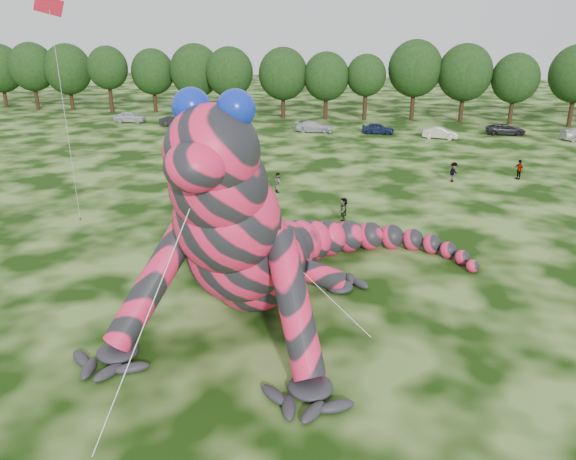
% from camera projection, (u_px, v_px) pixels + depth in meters
% --- Properties ---
extents(ground, '(240.00, 240.00, 0.00)m').
position_uv_depth(ground, '(266.00, 341.00, 23.88)').
color(ground, '#16330A').
rests_on(ground, ground).
extents(inflatable_gecko, '(20.22, 23.20, 10.67)m').
position_uv_depth(inflatable_gecko, '(263.00, 193.00, 25.81)').
color(inflatable_gecko, '#F52252').
rests_on(inflatable_gecko, ground).
extents(flying_kite, '(3.05, 4.37, 14.48)m').
position_uv_depth(flying_kite, '(51.00, 24.00, 30.22)').
color(flying_kite, red).
rests_on(flying_kite, ground).
extents(tree_0, '(6.91, 6.22, 9.51)m').
position_uv_depth(tree_0, '(1.00, 76.00, 85.93)').
color(tree_0, black).
rests_on(tree_0, ground).
extents(tree_1, '(6.74, 6.07, 9.81)m').
position_uv_depth(tree_1, '(33.00, 76.00, 83.75)').
color(tree_1, black).
rests_on(tree_1, ground).
extents(tree_2, '(7.04, 6.34, 9.64)m').
position_uv_depth(tree_2, '(69.00, 77.00, 83.53)').
color(tree_2, black).
rests_on(tree_2, ground).
extents(tree_3, '(5.81, 5.23, 9.44)m').
position_uv_depth(tree_3, '(109.00, 80.00, 80.78)').
color(tree_3, black).
rests_on(tree_3, ground).
extents(tree_4, '(6.22, 5.60, 9.06)m').
position_uv_depth(tree_4, '(153.00, 81.00, 81.34)').
color(tree_4, black).
rests_on(tree_4, ground).
extents(tree_5, '(7.16, 6.44, 9.80)m').
position_uv_depth(tree_5, '(195.00, 79.00, 79.86)').
color(tree_5, black).
rests_on(tree_5, ground).
extents(tree_6, '(6.52, 5.86, 9.49)m').
position_uv_depth(tree_6, '(230.00, 82.00, 77.36)').
color(tree_6, black).
rests_on(tree_6, ground).
extents(tree_7, '(6.68, 6.01, 9.48)m').
position_uv_depth(tree_7, '(283.00, 83.00, 76.22)').
color(tree_7, black).
rests_on(tree_7, ground).
extents(tree_8, '(6.14, 5.53, 8.94)m').
position_uv_depth(tree_8, '(326.00, 86.00, 75.50)').
color(tree_8, black).
rests_on(tree_8, ground).
extents(tree_9, '(5.27, 4.74, 8.68)m').
position_uv_depth(tree_9, '(366.00, 87.00, 74.99)').
color(tree_9, black).
rests_on(tree_9, ground).
extents(tree_10, '(7.09, 6.38, 10.50)m').
position_uv_depth(tree_10, '(414.00, 80.00, 74.74)').
color(tree_10, black).
rests_on(tree_10, ground).
extents(tree_11, '(7.01, 6.31, 10.07)m').
position_uv_depth(tree_11, '(464.00, 83.00, 73.39)').
color(tree_11, black).
rests_on(tree_11, ground).
extents(tree_12, '(5.99, 5.39, 8.97)m').
position_uv_depth(tree_12, '(514.00, 89.00, 72.11)').
color(tree_12, black).
rests_on(tree_12, ground).
extents(tree_13, '(6.83, 6.15, 10.13)m').
position_uv_depth(tree_13, '(575.00, 86.00, 70.15)').
color(tree_13, black).
rests_on(tree_13, ground).
extents(car_0, '(4.25, 1.92, 1.41)m').
position_uv_depth(car_0, '(130.00, 117.00, 74.53)').
color(car_0, silver).
rests_on(car_0, ground).
extents(car_1, '(4.12, 1.73, 1.32)m').
position_uv_depth(car_1, '(175.00, 121.00, 71.92)').
color(car_1, black).
rests_on(car_1, ground).
extents(car_2, '(5.71, 3.50, 1.48)m').
position_uv_depth(car_2, '(218.00, 121.00, 71.06)').
color(car_2, maroon).
rests_on(car_2, ground).
extents(car_3, '(4.65, 2.06, 1.33)m').
position_uv_depth(car_3, '(314.00, 127.00, 68.14)').
color(car_3, silver).
rests_on(car_3, ground).
extents(car_4, '(3.86, 1.61, 1.31)m').
position_uv_depth(car_4, '(378.00, 128.00, 67.02)').
color(car_4, '#162144').
rests_on(car_4, ground).
extents(car_5, '(4.08, 1.95, 1.29)m').
position_uv_depth(car_5, '(440.00, 133.00, 64.33)').
color(car_5, beige).
rests_on(car_5, ground).
extents(car_6, '(4.58, 2.25, 1.25)m').
position_uv_depth(car_6, '(506.00, 129.00, 66.61)').
color(car_6, '#252527').
rests_on(car_6, ground).
extents(spectator_4, '(0.97, 1.07, 1.83)m').
position_uv_depth(spectator_4, '(191.00, 147.00, 56.06)').
color(spectator_4, gray).
rests_on(spectator_4, ground).
extents(spectator_1, '(0.83, 0.93, 1.59)m').
position_uv_depth(spectator_1, '(278.00, 182.00, 44.24)').
color(spectator_1, gray).
rests_on(spectator_1, ground).
extents(spectator_5, '(0.64, 1.63, 1.71)m').
position_uv_depth(spectator_5, '(343.00, 210.00, 37.65)').
color(spectator_5, gray).
rests_on(spectator_5, ground).
extents(spectator_2, '(1.10, 1.25, 1.68)m').
position_uv_depth(spectator_2, '(453.00, 172.00, 47.09)').
color(spectator_2, gray).
rests_on(spectator_2, ground).
extents(spectator_0, '(0.68, 0.60, 1.56)m').
position_uv_depth(spectator_0, '(240.00, 177.00, 45.72)').
color(spectator_0, gray).
rests_on(spectator_0, ground).
extents(spectator_3, '(0.88, 1.05, 1.68)m').
position_uv_depth(spectator_3, '(519.00, 170.00, 47.87)').
color(spectator_3, gray).
rests_on(spectator_3, ground).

